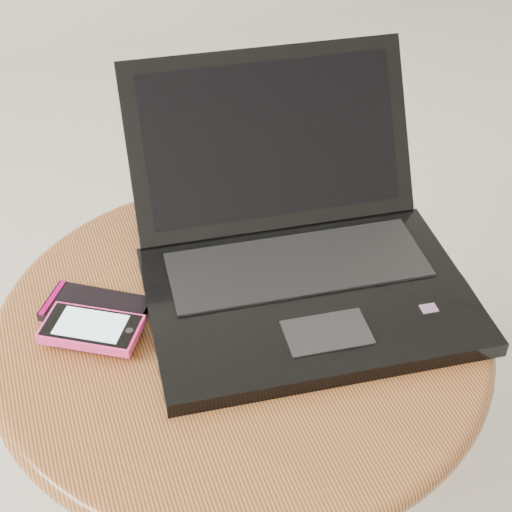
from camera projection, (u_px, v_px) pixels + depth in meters
name	position (u px, v px, depth m)	size (l,w,h in m)	color
table	(242.00, 376.00, 0.97)	(0.59, 0.59, 0.46)	brown
laptop	(297.00, 250.00, 0.94)	(0.41, 0.42, 0.22)	black
phone_black	(95.00, 309.00, 0.92)	(0.13, 0.12, 0.01)	black
phone_pink	(92.00, 329.00, 0.87)	(0.12, 0.11, 0.01)	#FE3385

